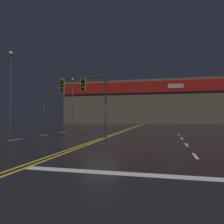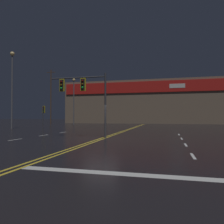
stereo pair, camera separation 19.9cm
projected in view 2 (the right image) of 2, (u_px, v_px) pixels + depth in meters
ground_plane at (100, 139)px, 15.51m from camera, size 200.00×200.00×0.00m
road_markings at (110, 143)px, 13.38m from camera, size 16.73×60.00×0.01m
traffic_signal_median at (82, 89)px, 16.67m from camera, size 4.49×0.36×4.86m
traffic_signal_corner_northwest at (43, 112)px, 30.16m from camera, size 0.42×0.36×3.07m
streetlight_near_right at (74, 95)px, 42.97m from camera, size 0.56×0.56×9.11m
streetlight_far_median at (12, 80)px, 28.33m from camera, size 0.56×0.56×10.06m
building_backdrop at (147, 103)px, 52.76m from camera, size 38.51×10.23×9.82m
utility_pole_row at (136, 96)px, 45.68m from camera, size 46.20×0.26×12.46m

